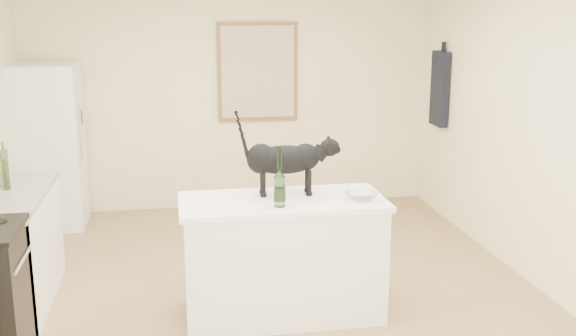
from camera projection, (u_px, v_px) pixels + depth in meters
The scene contains 16 objects.
floor at pixel (266, 303), 5.34m from camera, with size 5.50×5.50×0.00m, color #967250.
wall_back at pixel (231, 94), 7.68m from camera, with size 4.50×4.50×0.00m, color beige.
wall_front at pixel (371, 288), 2.41m from camera, with size 4.50×4.50×0.00m, color beige.
wall_right at pixel (545, 131), 5.41m from camera, with size 5.50×5.50×0.00m, color beige.
island_base at pixel (283, 260), 5.07m from camera, with size 1.44×0.67×0.86m, color white.
island_top at pixel (282, 202), 4.96m from camera, with size 1.50×0.70×0.04m, color white.
left_cabinets at pixel (8, 253), 5.21m from camera, with size 0.60×1.40×0.86m, color white.
left_countertop at pixel (2, 196), 5.10m from camera, with size 0.62×1.44×0.04m, color gray.
fridge at pixel (48, 146), 7.08m from camera, with size 0.68×0.68×1.70m, color white.
artwork_frame at pixel (258, 72), 7.64m from camera, with size 0.90×0.03×1.10m, color brown.
artwork_canvas at pixel (258, 72), 7.62m from camera, with size 0.82×0.00×1.02m, color beige.
hanging_garment at pixel (440, 89), 7.35m from camera, with size 0.08×0.34×0.80m, color black.
black_cat at pixel (284, 163), 5.03m from camera, with size 0.68×0.20×0.48m, color black, non-canonical shape.
wine_bottle at pixel (280, 180), 4.74m from camera, with size 0.08×0.08×0.38m, color #296327.
glass_bowl at pixel (361, 196), 4.95m from camera, with size 0.23×0.23×0.06m, color white.
fridge_paper at pixel (82, 117), 7.18m from camera, with size 0.00×0.12×0.16m, color white.
Camera 1 is at (-0.67, -4.91, 2.27)m, focal length 42.53 mm.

